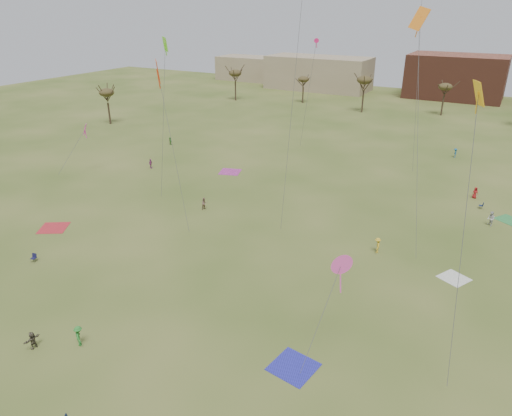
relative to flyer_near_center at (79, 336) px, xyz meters
The scene contains 22 objects.
ground 9.10m from the flyer_near_center, 55.62° to the left, with size 260.00×260.00×0.00m, color #375019.
flyer_near_center is the anchor object (origin of this frame).
spectator_fore_b 27.55m from the flyer_near_center, 104.15° to the left, with size 0.78×0.61×1.61m, color #8C6859.
spectator_fore_c 3.54m from the flyer_near_center, 144.97° to the right, with size 1.38×0.44×1.49m, color brown.
flyer_mid_b 31.01m from the flyer_near_center, 58.04° to the left, with size 1.13×0.65×1.74m, color gold.
spectator_mid_d 43.41m from the flyer_near_center, 123.72° to the left, with size 0.96×0.40×1.63m, color #A5448E.
spectator_mid_e 47.74m from the flyer_near_center, 56.10° to the left, with size 0.90×0.70×1.86m, color silver.
flyer_far_a 57.50m from the flyer_near_center, 121.80° to the left, with size 1.33×0.42×1.43m, color #307627.
flyer_far_b 53.94m from the flyer_near_center, 63.55° to the left, with size 0.79×0.51×1.61m, color maroon.
flyer_far_c 69.60m from the flyer_near_center, 74.25° to the left, with size 1.06×0.61×1.64m, color #1C5580.
blanket_red 23.49m from the flyer_near_center, 146.01° to the left, with size 3.14×3.14×0.03m, color red.
blanket_blue 16.98m from the flyer_near_center, 20.82° to the left, with size 3.12×3.12×0.03m, color #2829AF.
blanket_cream 34.97m from the flyer_near_center, 45.38° to the left, with size 2.49×2.49×0.03m, color white.
blanket_plum 42.59m from the flyer_near_center, 105.95° to the left, with size 3.23×3.23×0.03m, color #AF3590.
blanket_olive 51.35m from the flyer_near_center, 56.12° to the left, with size 2.63×2.63×0.03m, color #338C44.
camp_chair_left 16.04m from the flyer_near_center, 155.19° to the left, with size 0.64×0.67×0.87m.
camp_chair_right 51.35m from the flyer_near_center, 60.65° to the left, with size 0.60×0.56×0.87m.
kites_aloft 39.19m from the flyer_near_center, 75.61° to the left, with size 71.89×52.77×27.74m.
tree_line 86.85m from the flyer_near_center, 88.50° to the left, with size 117.44×49.32×8.91m.
building_tan 126.14m from the flyer_near_center, 103.71° to the left, with size 32.00×14.00×10.00m, color #937F60.
building_brick 127.98m from the flyer_near_center, 85.46° to the left, with size 26.00×16.00×12.00m, color brown.
building_tan_west 142.69m from the flyer_near_center, 114.82° to the left, with size 20.00×12.00×8.00m, color #937F60.
Camera 1 is at (21.31, -26.09, 24.77)m, focal length 32.35 mm.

